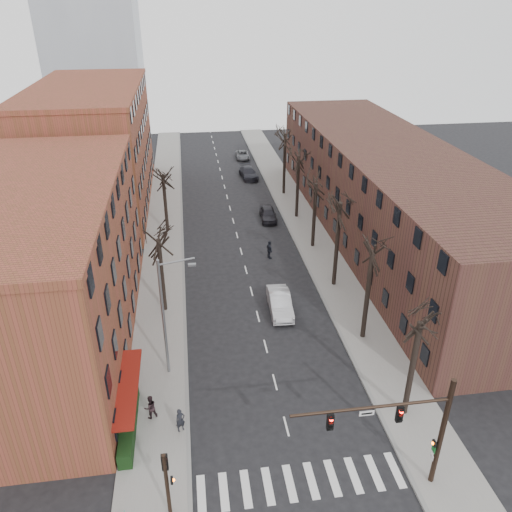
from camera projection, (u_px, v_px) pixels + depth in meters
name	position (u px, v px, depth m)	size (l,w,h in m)	color
ground	(301.00, 482.00, 27.18)	(160.00, 160.00, 0.00)	black
sidewalk_left	(164.00, 228.00, 56.85)	(4.00, 90.00, 0.15)	gray
sidewalk_right	(301.00, 220.00, 58.87)	(4.00, 90.00, 0.15)	gray
building_left_near	(38.00, 273.00, 35.55)	(12.00, 26.00, 12.00)	brown
building_left_far	(94.00, 149.00, 60.54)	(12.00, 28.00, 14.00)	brown
building_right	(387.00, 192.00, 53.21)	(12.00, 50.00, 10.00)	#482C22
awning_left	(133.00, 418.00, 31.26)	(1.20, 7.00, 0.15)	maroon
hedge	(129.00, 423.00, 30.07)	(0.80, 6.00, 1.00)	black
tree_right_a	(404.00, 413.00, 31.65)	(5.20, 5.20, 10.00)	black
tree_right_b	(362.00, 338.00, 38.67)	(5.20, 5.20, 10.80)	black
tree_right_c	(334.00, 285.00, 45.69)	(5.20, 5.20, 11.60)	black
tree_right_d	(312.00, 247.00, 52.71)	(5.20, 5.20, 10.00)	black
tree_right_e	(296.00, 217.00, 59.73)	(5.20, 5.20, 10.80)	black
tree_right_f	(284.00, 194.00, 66.75)	(5.20, 5.20, 11.60)	black
tree_left_a	(165.00, 310.00, 42.02)	(5.20, 5.20, 9.50)	black
tree_left_b	(168.00, 232.00, 56.06)	(5.20, 5.20, 9.50)	black
signal_mast_arm	(415.00, 426.00, 24.95)	(8.14, 0.30, 7.20)	black
signal_pole_left	(167.00, 480.00, 24.25)	(0.47, 0.44, 4.40)	black
streetlight	(166.00, 313.00, 32.75)	(2.45, 0.22, 9.03)	slate
silver_sedan	(280.00, 303.00, 41.56)	(1.74, 4.98, 1.64)	silver
parked_car_near	(268.00, 214.00, 58.71)	(1.78, 4.43, 1.51)	black
parked_car_mid	(248.00, 173.00, 72.36)	(2.10, 5.16, 1.50)	black
parked_car_far	(242.00, 155.00, 80.99)	(2.01, 4.36, 1.21)	slate
pedestrian_a	(180.00, 420.00, 29.87)	(0.58, 0.38, 1.60)	black
pedestrian_b	(150.00, 407.00, 30.79)	(0.80, 0.62, 1.64)	black
pedestrian_crossing	(269.00, 250.00, 49.93)	(1.12, 0.47, 1.92)	black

